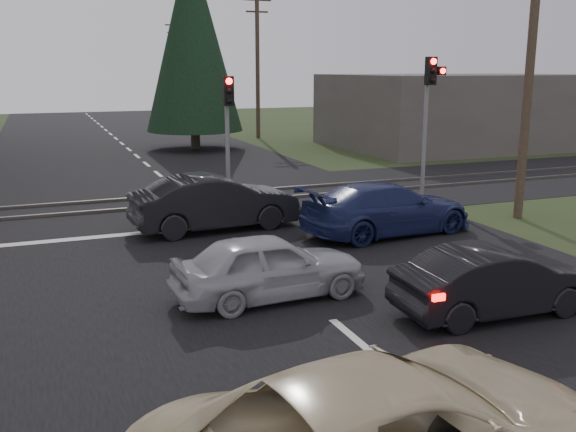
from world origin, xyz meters
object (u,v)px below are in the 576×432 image
utility_pole_near (531,54)px  silver_car (269,267)px  traffic_signal_right (430,100)px  utility_pole_far (176,64)px  dark_hatchback (496,282)px  dark_car_far (216,203)px  blue_sedan (387,209)px  traffic_signal_center (228,118)px  utility_pole_mid (258,62)px

utility_pole_near → silver_car: 10.71m
traffic_signal_right → utility_pole_far: utility_pole_far is taller
dark_hatchback → dark_car_far: dark_car_far is taller
traffic_signal_right → blue_sedan: (-3.62, -3.70, -2.62)m
traffic_signal_right → utility_pole_near: 3.87m
utility_pole_far → dark_car_far: bearing=-100.5°
silver_car → blue_sedan: size_ratio=0.78×
traffic_signal_center → blue_sedan: 6.08m
dark_hatchback → dark_car_far: 8.45m
traffic_signal_center → dark_hatchback: bearing=-80.2°
traffic_signal_right → utility_pole_near: utility_pole_near is taller
utility_pole_near → dark_hatchback: bearing=-133.4°
traffic_signal_center → dark_hatchback: (1.84, -10.66, -2.19)m
utility_pole_far → utility_pole_near: bearing=-90.0°
utility_pole_mid → dark_car_far: utility_pole_mid is taller
dark_car_far → silver_car: bearing=171.5°
blue_sedan → dark_car_far: dark_car_far is taller
traffic_signal_center → utility_pole_mid: size_ratio=0.46×
utility_pole_far → blue_sedan: size_ratio=1.88×
utility_pole_mid → traffic_signal_right: bearing=-92.7°
traffic_signal_right → utility_pole_near: (0.95, -3.47, 1.41)m
traffic_signal_right → dark_hatchback: traffic_signal_right is taller
utility_pole_mid → dark_hatchback: utility_pole_mid is taller
utility_pole_far → blue_sedan: utility_pole_far is taller
utility_pole_mid → blue_sedan: size_ratio=1.88×
utility_pole_near → traffic_signal_right: bearing=105.3°
traffic_signal_right → utility_pole_far: (0.95, 45.53, 1.41)m
utility_pole_near → utility_pole_mid: 24.00m
dark_hatchback → silver_car: size_ratio=1.00×
traffic_signal_right → utility_pole_mid: bearing=87.3°
silver_car → utility_pole_mid: bearing=-21.5°
blue_sedan → utility_pole_near: bearing=-93.1°
silver_car → dark_hatchback: bearing=-126.0°
utility_pole_mid → silver_car: size_ratio=2.40×
silver_car → blue_sedan: bearing=-55.8°
utility_pole_near → dark_car_far: utility_pole_near is taller
dark_hatchback → dark_car_far: bearing=22.7°
traffic_signal_center → silver_car: 8.85m
utility_pole_mid → silver_car: utility_pole_mid is taller
utility_pole_near → blue_sedan: size_ratio=1.88×
traffic_signal_center → silver_car: bearing=-101.2°
utility_pole_far → utility_pole_mid: bearing=-90.0°
blue_sedan → silver_car: bearing=121.6°
silver_car → traffic_signal_right: bearing=-52.0°
blue_sedan → dark_car_far: size_ratio=1.05×
dark_hatchback → utility_pole_mid: bearing=-9.1°
utility_pole_mid → silver_car: (-9.16, -27.74, -4.09)m
utility_pole_far → silver_car: bearing=-99.9°
traffic_signal_right → traffic_signal_center: traffic_signal_right is taller
traffic_signal_center → dark_car_far: size_ratio=0.90×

